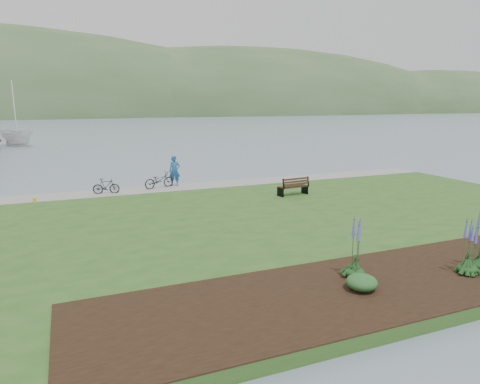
# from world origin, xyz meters

# --- Properties ---
(ground) EXTENTS (600.00, 600.00, 0.00)m
(ground) POSITION_xyz_m (0.00, 0.00, 0.00)
(ground) COLOR slate
(ground) RESTS_ON ground
(lawn) EXTENTS (34.00, 20.00, 0.40)m
(lawn) POSITION_xyz_m (0.00, -2.00, 0.20)
(lawn) COLOR #294F1C
(lawn) RESTS_ON ground
(shoreline_path) EXTENTS (34.00, 2.20, 0.03)m
(shoreline_path) POSITION_xyz_m (0.00, 6.90, 0.42)
(shoreline_path) COLOR gray
(shoreline_path) RESTS_ON lawn
(garden_bed) EXTENTS (24.00, 4.40, 0.04)m
(garden_bed) POSITION_xyz_m (3.00, -9.80, 0.42)
(garden_bed) COLOR black
(garden_bed) RESTS_ON lawn
(far_hillside) EXTENTS (580.00, 80.00, 38.00)m
(far_hillside) POSITION_xyz_m (20.00, 170.00, 0.00)
(far_hillside) COLOR #38552F
(far_hillside) RESTS_ON ground
(park_bench) EXTENTS (1.84, 0.90, 1.11)m
(park_bench) POSITION_xyz_m (3.84, 2.12, 0.95)
(park_bench) COLOR black
(park_bench) RESTS_ON lawn
(person) EXTENTS (0.89, 0.66, 2.31)m
(person) POSITION_xyz_m (-1.93, 7.50, 1.56)
(person) COLOR #205292
(person) RESTS_ON lawn
(bicycle_a) EXTENTS (1.18, 2.08, 1.03)m
(bicycle_a) POSITION_xyz_m (-3.02, 7.20, 0.91)
(bicycle_a) COLOR black
(bicycle_a) RESTS_ON lawn
(bicycle_b) EXTENTS (0.74, 1.59, 0.92)m
(bicycle_b) POSITION_xyz_m (-6.29, 6.66, 0.86)
(bicycle_b) COLOR black
(bicycle_b) RESTS_ON lawn
(sailboat) EXTENTS (14.52, 14.55, 27.09)m
(sailboat) POSITION_xyz_m (-14.12, 44.23, 0.00)
(sailboat) COLOR silver
(sailboat) RESTS_ON ground
(pannier) EXTENTS (0.20, 0.28, 0.28)m
(pannier) POSITION_xyz_m (-10.11, 5.76, 0.54)
(pannier) COLOR gold
(pannier) RESTS_ON lawn
(echium_4) EXTENTS (0.62, 0.62, 2.34)m
(echium_4) POSITION_xyz_m (-0.33, -9.15, 1.34)
(echium_4) COLOR #143815
(echium_4) RESTS_ON garden_bed
(echium_5) EXTENTS (0.62, 0.62, 1.98)m
(echium_5) POSITION_xyz_m (3.15, -10.26, 1.23)
(echium_5) COLOR #143815
(echium_5) RESTS_ON garden_bed
(shrub_0) EXTENTS (0.90, 0.90, 0.45)m
(shrub_0) POSITION_xyz_m (-0.71, -9.99, 0.67)
(shrub_0) COLOR #1E4C21
(shrub_0) RESTS_ON garden_bed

